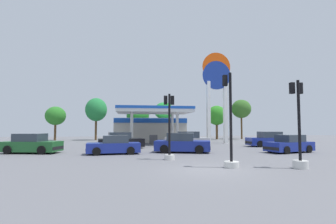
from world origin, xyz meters
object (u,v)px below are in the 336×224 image
object	(u,v)px
station_pole_sign	(217,86)
car_0	(32,144)
car_5	(114,146)
car_2	(182,144)
tree_0	(56,116)
tree_1	(96,110)
tree_2	(138,116)
car_3	(289,144)
traffic_signal_0	(169,134)
car_1	(121,141)
car_6	(187,140)
car_4	(269,140)
tree_3	(164,111)
traffic_signal_2	(299,139)
traffic_signal_1	(230,141)
tree_4	(217,116)
tree_5	(241,109)

from	to	relation	value
station_pole_sign	car_0	bearing A→B (deg)	-153.32
car_0	car_5	size ratio (longest dim) A/B	1.12
car_0	car_2	distance (m)	11.86
car_2	tree_0	bearing A→B (deg)	126.54
tree_1	tree_2	world-z (taller)	tree_1
car_3	traffic_signal_0	distance (m)	10.69
car_1	car_6	size ratio (longest dim) A/B	0.97
car_2	car_4	world-z (taller)	car_2
tree_3	traffic_signal_2	bearing A→B (deg)	-84.78
traffic_signal_0	traffic_signal_1	xyz separation A→B (m)	(2.59, -3.52, -0.27)
car_1	tree_2	world-z (taller)	tree_2
traffic_signal_2	car_5	bearing A→B (deg)	139.35
traffic_signal_0	traffic_signal_1	size ratio (longest dim) A/B	0.86
tree_0	traffic_signal_1	bearing A→B (deg)	-60.29
car_2	car_6	distance (m)	5.16
tree_1	car_0	bearing A→B (deg)	-96.99
car_5	tree_3	bearing A→B (deg)	72.36
traffic_signal_0	traffic_signal_2	world-z (taller)	traffic_signal_2
tree_4	traffic_signal_0	bearing A→B (deg)	-116.00
car_3	tree_2	xyz separation A→B (m)	(-11.34, 23.35, 3.24)
car_0	tree_4	world-z (taller)	tree_4
car_1	car_5	xyz separation A→B (m)	(-0.35, -5.18, -0.06)
station_pole_sign	car_3	world-z (taller)	station_pole_sign
tree_2	car_6	bearing A→B (deg)	-75.69
tree_0	tree_5	world-z (taller)	tree_5
car_0	tree_0	size ratio (longest dim) A/B	0.88
tree_1	car_3	bearing A→B (deg)	-50.97
car_3	tree_3	xyz separation A→B (m)	(-7.09, 22.36, 4.04)
car_0	tree_1	size ratio (longest dim) A/B	0.69
car_6	traffic_signal_0	size ratio (longest dim) A/B	1.13
car_1	car_6	distance (m)	6.55
car_4	tree_2	bearing A→B (deg)	127.21
traffic_signal_0	tree_5	world-z (taller)	tree_5
car_5	tree_2	bearing A→B (deg)	83.52
car_1	traffic_signal_0	xyz separation A→B (m)	(3.29, -9.03, 0.92)
car_4	car_5	xyz separation A→B (m)	(-15.68, -5.07, -0.07)
traffic_signal_2	tree_2	size ratio (longest dim) A/B	0.78
car_3	car_6	bearing A→B (deg)	138.14
traffic_signal_1	tree_1	size ratio (longest dim) A/B	0.73
station_pole_sign	car_4	size ratio (longest dim) A/B	2.61
car_0	car_4	distance (m)	22.37
car_0	tree_0	bearing A→B (deg)	100.60
car_2	traffic_signal_0	world-z (taller)	traffic_signal_0
traffic_signal_0	car_2	bearing A→B (deg)	67.60
car_3	tree_4	distance (m)	22.18
traffic_signal_1	station_pole_sign	bearing A→B (deg)	72.06
car_4	car_5	distance (m)	16.48
station_pole_sign	tree_0	distance (m)	24.76
traffic_signal_2	tree_2	world-z (taller)	tree_2
station_pole_sign	car_6	size ratio (longest dim) A/B	2.47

